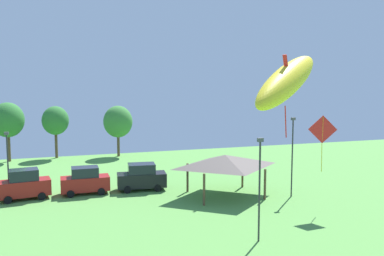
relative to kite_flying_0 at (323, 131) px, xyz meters
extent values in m
cube|color=red|center=(0.00, 0.00, 0.16)|extent=(1.94, 1.02, 2.17)
cylinder|color=yellow|center=(0.00, -0.02, 0.16)|extent=(0.09, 0.13, 1.97)
cylinder|color=yellow|center=(0.00, 0.00, -2.03)|extent=(0.22, 0.33, 2.18)
ellipsoid|color=yellow|center=(-9.67, -10.56, 3.75)|extent=(5.46, 4.40, 3.26)
cube|color=red|center=(-9.67, -10.56, 4.11)|extent=(0.61, 0.51, 1.52)
cylinder|color=red|center=(-9.67, -10.56, 1.95)|extent=(0.23, 0.19, 1.43)
cube|color=maroon|center=(-22.17, 10.10, -5.11)|extent=(4.40, 2.32, 1.32)
cube|color=#1E232D|center=(-22.17, 10.10, -3.99)|extent=(2.50, 1.93, 0.92)
cylinder|color=black|center=(-20.76, 9.39, -5.77)|extent=(0.66, 0.30, 0.64)
cylinder|color=black|center=(-20.99, 11.16, -5.77)|extent=(0.66, 0.30, 0.64)
cylinder|color=black|center=(-23.34, 9.05, -5.77)|extent=(0.66, 0.30, 0.64)
cylinder|color=black|center=(-23.57, 10.82, -5.77)|extent=(0.66, 0.30, 0.64)
cube|color=maroon|center=(-17.15, 10.22, -5.15)|extent=(4.18, 1.81, 1.23)
cube|color=#1E232D|center=(-17.15, 10.22, -4.11)|extent=(2.30, 1.65, 0.86)
cylinder|color=black|center=(-15.86, 9.32, -5.77)|extent=(0.64, 0.22, 0.64)
cylinder|color=black|center=(-15.85, 11.11, -5.77)|extent=(0.64, 0.22, 0.64)
cylinder|color=black|center=(-18.45, 9.34, -5.77)|extent=(0.64, 0.22, 0.64)
cylinder|color=black|center=(-18.44, 11.12, -5.77)|extent=(0.64, 0.22, 0.64)
cube|color=black|center=(-12.14, 9.97, -5.14)|extent=(4.59, 2.33, 1.25)
cube|color=#1E232D|center=(-12.14, 9.97, -4.08)|extent=(2.60, 1.97, 0.88)
cylinder|color=black|center=(-10.88, 8.90, -5.77)|extent=(0.66, 0.29, 0.64)
cylinder|color=black|center=(-10.68, 10.76, -5.77)|extent=(0.66, 0.29, 0.64)
cylinder|color=black|center=(-13.60, 9.19, -5.77)|extent=(0.66, 0.29, 0.64)
cylinder|color=black|center=(-13.40, 11.05, -5.77)|extent=(0.66, 0.29, 0.64)
cylinder|color=brown|center=(-8.32, 3.66, -4.79)|extent=(0.20, 0.20, 2.60)
cylinder|color=brown|center=(-2.86, 3.66, -4.79)|extent=(0.20, 0.20, 2.60)
cylinder|color=brown|center=(-8.32, 8.06, -4.79)|extent=(0.20, 0.20, 2.60)
cylinder|color=brown|center=(-2.86, 8.06, -4.79)|extent=(0.20, 0.20, 2.60)
pyramid|color=#564C47|center=(-5.59, 5.86, -2.99)|extent=(7.06, 5.68, 1.00)
cylinder|color=#2D2D33|center=(-23.38, 10.50, -3.34)|extent=(0.12, 0.12, 5.49)
cube|color=#4C4C51|center=(-23.38, 10.50, -0.47)|extent=(0.36, 0.20, 0.24)
cylinder|color=#2D2D33|center=(-7.66, -4.42, -2.98)|extent=(0.12, 0.12, 6.22)
cube|color=#4C4C51|center=(-7.66, -4.42, 0.25)|extent=(0.36, 0.20, 0.24)
cylinder|color=#2D2D33|center=(-0.24, 3.76, -2.77)|extent=(0.12, 0.12, 6.64)
cube|color=#4C4C51|center=(-0.24, 3.76, 0.67)|extent=(0.36, 0.20, 0.24)
cylinder|color=brown|center=(-25.25, 28.94, -4.20)|extent=(0.36, 0.36, 3.77)
ellipsoid|color=#337533|center=(-25.25, 28.94, -0.83)|extent=(3.97, 3.97, 4.37)
cylinder|color=brown|center=(-19.62, 29.68, -4.25)|extent=(0.36, 0.36, 3.68)
ellipsoid|color=#337533|center=(-19.62, 29.68, -1.12)|extent=(3.43, 3.43, 3.77)
cylinder|color=brown|center=(-11.65, 28.43, -4.46)|extent=(0.36, 0.36, 3.25)
ellipsoid|color=#3D7F38|center=(-11.65, 28.43, -1.39)|extent=(3.87, 3.87, 4.26)
camera|label=1|loc=(-19.19, -26.20, 3.60)|focal=38.00mm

